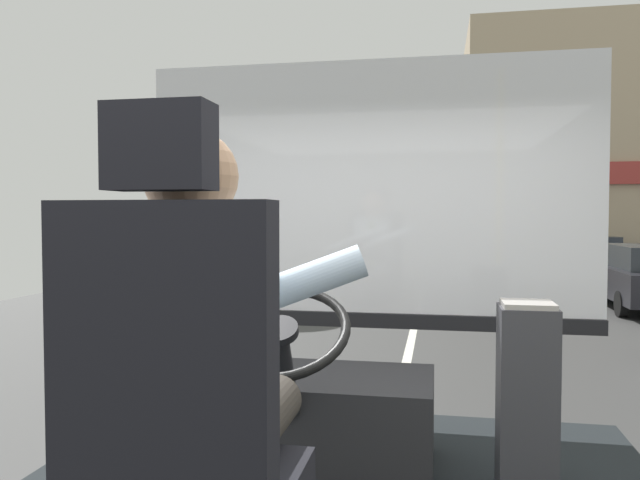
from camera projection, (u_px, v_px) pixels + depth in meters
The scene contains 10 objects.
ground at pixel (415, 326), 10.55m from camera, with size 18.00×44.00×0.06m.
driver_seat at pixel (183, 448), 1.40m from camera, with size 0.48×0.48×1.32m.
bus_driver at pixel (201, 347), 1.50m from camera, with size 0.78×0.62×0.83m.
steering_console at pixel (305, 415), 2.69m from camera, with size 1.10×0.99×0.82m.
fare_box at pixel (527, 398), 2.42m from camera, with size 0.22×0.22×0.76m.
windshield_panel at pixel (368, 224), 3.43m from camera, with size 2.50×0.08×1.48m.
street_tree at pixel (222, 150), 14.11m from camera, with size 2.43×2.43×4.61m.
shop_building at pixel (636, 153), 18.57m from camera, with size 9.95×4.40×7.49m.
parked_car_blue at pixel (579, 258), 17.30m from camera, with size 2.01×3.81×1.31m.
parked_car_green at pixel (544, 246), 22.31m from camera, with size 1.96×4.21×1.48m.
Camera 1 is at (0.39, -1.80, 1.87)m, focal length 34.74 mm.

